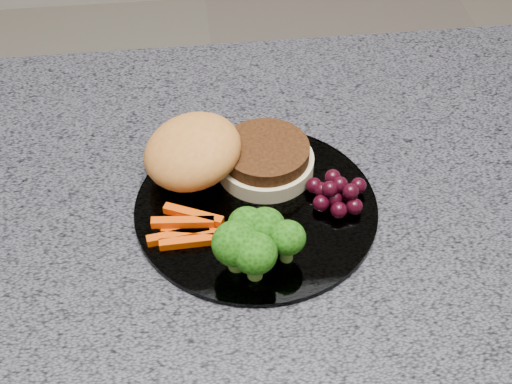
% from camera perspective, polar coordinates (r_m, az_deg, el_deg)
% --- Properties ---
extents(countertop, '(1.20, 0.60, 0.04)m').
position_cam_1_polar(countertop, '(0.80, 2.07, -1.11)').
color(countertop, '#50505A').
rests_on(countertop, island_cabinet).
extents(plate, '(0.26, 0.26, 0.01)m').
position_cam_1_polar(plate, '(0.76, 0.00, -1.22)').
color(plate, white).
rests_on(plate, countertop).
extents(burger, '(0.20, 0.12, 0.06)m').
position_cam_1_polar(burger, '(0.78, -2.99, 2.81)').
color(burger, beige).
rests_on(burger, plate).
extents(carrot_sticks, '(0.08, 0.05, 0.02)m').
position_cam_1_polar(carrot_sticks, '(0.73, -5.46, -2.90)').
color(carrot_sticks, '#D44103').
rests_on(carrot_sticks, plate).
extents(broccoli, '(0.09, 0.08, 0.06)m').
position_cam_1_polar(broccoli, '(0.69, -0.12, -3.82)').
color(broccoli, '#5C8E33').
rests_on(broccoli, plate).
extents(grape_bunch, '(0.07, 0.06, 0.03)m').
position_cam_1_polar(grape_bunch, '(0.76, 6.53, -0.05)').
color(grape_bunch, black).
rests_on(grape_bunch, plate).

